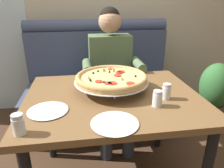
% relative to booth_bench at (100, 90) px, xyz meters
% --- Properties ---
extents(booth_bench, '(1.58, 0.78, 1.13)m').
position_rel_booth_bench_xyz_m(booth_bench, '(0.00, 0.00, 0.00)').
color(booth_bench, '#424C6B').
rests_on(booth_bench, ground_plane).
extents(dining_table, '(1.13, 0.89, 0.75)m').
position_rel_booth_bench_xyz_m(dining_table, '(0.00, -0.91, 0.25)').
color(dining_table, brown).
rests_on(dining_table, ground_plane).
extents(diner_main, '(0.54, 0.64, 1.27)m').
position_rel_booth_bench_xyz_m(diner_main, '(0.08, -0.27, 0.31)').
color(diner_main, '#2D3342').
rests_on(diner_main, ground_plane).
extents(pizza, '(0.50, 0.50, 0.12)m').
position_rel_booth_bench_xyz_m(pizza, '(-0.00, -0.83, 0.44)').
color(pizza, silver).
rests_on(pizza, dining_table).
extents(shaker_oregano, '(0.05, 0.05, 0.10)m').
position_rel_booth_bench_xyz_m(shaker_oregano, '(0.32, -1.01, 0.39)').
color(shaker_oregano, white).
rests_on(shaker_oregano, dining_table).
extents(shaker_parmesan, '(0.06, 0.06, 0.10)m').
position_rel_booth_bench_xyz_m(shaker_parmesan, '(0.23, -1.10, 0.39)').
color(shaker_parmesan, white).
rests_on(shaker_parmesan, dining_table).
extents(shaker_pepper_flakes, '(0.06, 0.06, 0.10)m').
position_rel_booth_bench_xyz_m(shaker_pepper_flakes, '(-0.50, -1.27, 0.39)').
color(shaker_pepper_flakes, white).
rests_on(shaker_pepper_flakes, dining_table).
extents(plate_near_left, '(0.23, 0.23, 0.02)m').
position_rel_booth_bench_xyz_m(plate_near_left, '(-0.39, -1.07, 0.36)').
color(plate_near_left, white).
rests_on(plate_near_left, dining_table).
extents(plate_near_right, '(0.25, 0.25, 0.02)m').
position_rel_booth_bench_xyz_m(plate_near_right, '(-0.05, -1.25, 0.36)').
color(plate_near_right, white).
rests_on(plate_near_right, dining_table).
extents(patio_chair, '(0.43, 0.43, 0.86)m').
position_rel_booth_bench_xyz_m(patio_chair, '(-1.34, 1.06, 0.13)').
color(patio_chair, black).
rests_on(patio_chair, ground_plane).
extents(potted_plant, '(0.36, 0.36, 0.70)m').
position_rel_booth_bench_xyz_m(potted_plant, '(1.27, -0.19, -0.01)').
color(potted_plant, brown).
rests_on(potted_plant, ground_plane).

